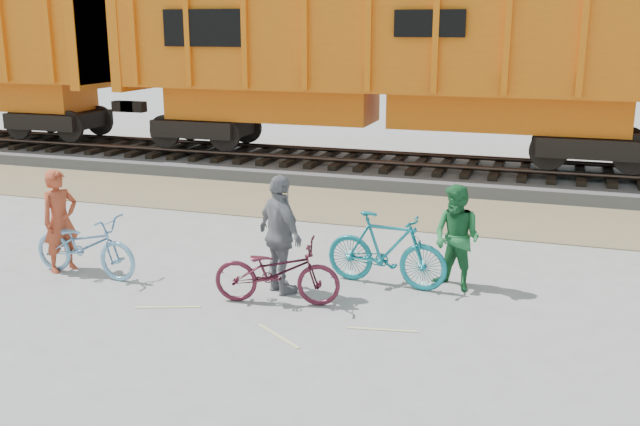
{
  "coord_description": "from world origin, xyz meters",
  "views": [
    {
      "loc": [
        3.91,
        -8.87,
        3.76
      ],
      "look_at": [
        0.46,
        1.5,
        0.9
      ],
      "focal_mm": 40.0,
      "sensor_mm": 36.0,
      "label": 1
    }
  ],
  "objects_px": {
    "bicycle_teal": "(386,250)",
    "person_solo": "(60,221)",
    "bicycle_blue": "(85,245)",
    "bicycle_maroon": "(277,271)",
    "person_woman": "(280,235)",
    "hopper_car_center": "(384,58)",
    "person_man": "(457,238)"
  },
  "relations": [
    {
      "from": "person_man",
      "to": "person_woman",
      "type": "xyz_separation_m",
      "value": [
        -2.38,
        -0.97,
        0.09
      ]
    },
    {
      "from": "person_solo",
      "to": "hopper_car_center",
      "type": "bearing_deg",
      "value": 3.97
    },
    {
      "from": "person_woman",
      "to": "person_solo",
      "type": "bearing_deg",
      "value": 40.06
    },
    {
      "from": "hopper_car_center",
      "to": "bicycle_blue",
      "type": "distance_m",
      "value": 9.7
    },
    {
      "from": "bicycle_blue",
      "to": "person_solo",
      "type": "relative_size",
      "value": 1.14
    },
    {
      "from": "bicycle_teal",
      "to": "person_woman",
      "type": "relative_size",
      "value": 1.07
    },
    {
      "from": "hopper_car_center",
      "to": "person_woman",
      "type": "xyz_separation_m",
      "value": [
        0.63,
        -8.76,
        -2.13
      ]
    },
    {
      "from": "bicycle_blue",
      "to": "person_man",
      "type": "relative_size",
      "value": 1.19
    },
    {
      "from": "bicycle_blue",
      "to": "hopper_car_center",
      "type": "bearing_deg",
      "value": -11.71
    },
    {
      "from": "hopper_car_center",
      "to": "person_solo",
      "type": "height_order",
      "value": "hopper_car_center"
    },
    {
      "from": "hopper_car_center",
      "to": "bicycle_blue",
      "type": "relative_size",
      "value": 7.53
    },
    {
      "from": "bicycle_blue",
      "to": "bicycle_maroon",
      "type": "height_order",
      "value": "bicycle_blue"
    },
    {
      "from": "hopper_car_center",
      "to": "bicycle_blue",
      "type": "xyz_separation_m",
      "value": [
        -2.52,
        -9.03,
        -2.52
      ]
    },
    {
      "from": "bicycle_maroon",
      "to": "person_man",
      "type": "height_order",
      "value": "person_man"
    },
    {
      "from": "bicycle_teal",
      "to": "person_woman",
      "type": "height_order",
      "value": "person_woman"
    },
    {
      "from": "bicycle_maroon",
      "to": "person_man",
      "type": "distance_m",
      "value": 2.68
    },
    {
      "from": "bicycle_maroon",
      "to": "person_woman",
      "type": "distance_m",
      "value": 0.58
    },
    {
      "from": "bicycle_blue",
      "to": "bicycle_teal",
      "type": "bearing_deg",
      "value": -73.25
    },
    {
      "from": "hopper_car_center",
      "to": "person_man",
      "type": "xyz_separation_m",
      "value": [
        3.01,
        -7.79,
        -2.22
      ]
    },
    {
      "from": "person_woman",
      "to": "bicycle_teal",
      "type": "bearing_deg",
      "value": -113.49
    },
    {
      "from": "hopper_car_center",
      "to": "person_woman",
      "type": "distance_m",
      "value": 9.04
    },
    {
      "from": "bicycle_teal",
      "to": "person_solo",
      "type": "xyz_separation_m",
      "value": [
        -5.03,
        -0.93,
        0.25
      ]
    },
    {
      "from": "bicycle_blue",
      "to": "bicycle_teal",
      "type": "xyz_separation_m",
      "value": [
        4.53,
        1.03,
        0.07
      ]
    },
    {
      "from": "bicycle_blue",
      "to": "person_solo",
      "type": "distance_m",
      "value": 0.6
    },
    {
      "from": "bicycle_blue",
      "to": "person_solo",
      "type": "bearing_deg",
      "value": 82.59
    },
    {
      "from": "person_solo",
      "to": "bicycle_teal",
      "type": "bearing_deg",
      "value": -56.82
    },
    {
      "from": "hopper_car_center",
      "to": "person_solo",
      "type": "relative_size",
      "value": 8.6
    },
    {
      "from": "bicycle_blue",
      "to": "person_woman",
      "type": "bearing_deg",
      "value": -81.27
    },
    {
      "from": "bicycle_teal",
      "to": "person_solo",
      "type": "height_order",
      "value": "person_solo"
    },
    {
      "from": "bicycle_teal",
      "to": "person_man",
      "type": "height_order",
      "value": "person_man"
    },
    {
      "from": "bicycle_teal",
      "to": "person_woman",
      "type": "xyz_separation_m",
      "value": [
        -1.38,
        -0.77,
        0.31
      ]
    },
    {
      "from": "bicycle_maroon",
      "to": "person_woman",
      "type": "relative_size",
      "value": 1.01
    }
  ]
}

